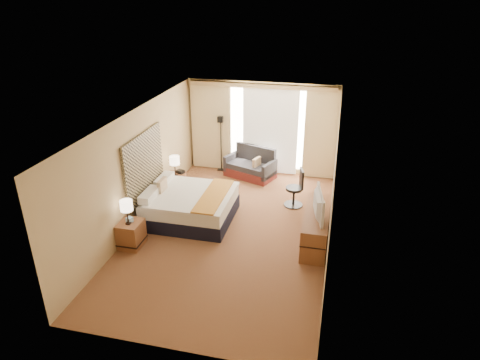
% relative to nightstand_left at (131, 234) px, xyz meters
% --- Properties ---
extents(floor, '(4.20, 7.00, 0.02)m').
position_rel_nightstand_left_xyz_m(floor, '(1.87, 1.05, -0.28)').
color(floor, '#542218').
rests_on(floor, ground).
extents(ceiling, '(4.20, 7.00, 0.02)m').
position_rel_nightstand_left_xyz_m(ceiling, '(1.87, 1.05, 2.33)').
color(ceiling, silver).
rests_on(ceiling, wall_back).
extents(wall_back, '(4.20, 0.02, 2.60)m').
position_rel_nightstand_left_xyz_m(wall_back, '(1.87, 4.55, 1.02)').
color(wall_back, tan).
rests_on(wall_back, ground).
extents(wall_front, '(4.20, 0.02, 2.60)m').
position_rel_nightstand_left_xyz_m(wall_front, '(1.87, -2.45, 1.02)').
color(wall_front, tan).
rests_on(wall_front, ground).
extents(wall_left, '(0.02, 7.00, 2.60)m').
position_rel_nightstand_left_xyz_m(wall_left, '(-0.23, 1.05, 1.02)').
color(wall_left, tan).
rests_on(wall_left, ground).
extents(wall_right, '(0.02, 7.00, 2.60)m').
position_rel_nightstand_left_xyz_m(wall_right, '(3.97, 1.05, 1.02)').
color(wall_right, tan).
rests_on(wall_right, ground).
extents(headboard, '(0.06, 1.85, 1.50)m').
position_rel_nightstand_left_xyz_m(headboard, '(-0.19, 1.25, 1.01)').
color(headboard, black).
rests_on(headboard, wall_left).
extents(nightstand_left, '(0.45, 0.52, 0.55)m').
position_rel_nightstand_left_xyz_m(nightstand_left, '(0.00, 0.00, 0.00)').
color(nightstand_left, brown).
rests_on(nightstand_left, floor).
extents(nightstand_right, '(0.45, 0.52, 0.55)m').
position_rel_nightstand_left_xyz_m(nightstand_right, '(0.00, 2.50, 0.00)').
color(nightstand_right, brown).
rests_on(nightstand_right, floor).
extents(media_dresser, '(0.50, 1.80, 0.70)m').
position_rel_nightstand_left_xyz_m(media_dresser, '(3.70, 1.05, 0.07)').
color(media_dresser, brown).
rests_on(media_dresser, floor).
extents(window, '(2.30, 0.02, 2.30)m').
position_rel_nightstand_left_xyz_m(window, '(2.12, 4.52, 1.04)').
color(window, white).
rests_on(window, wall_back).
extents(curtains, '(4.12, 0.19, 2.56)m').
position_rel_nightstand_left_xyz_m(curtains, '(1.87, 4.44, 1.13)').
color(curtains, beige).
rests_on(curtains, floor).
extents(bed, '(1.91, 1.75, 0.93)m').
position_rel_nightstand_left_xyz_m(bed, '(0.81, 1.37, 0.07)').
color(bed, black).
rests_on(bed, floor).
extents(loveseat, '(1.53, 1.16, 0.85)m').
position_rel_nightstand_left_xyz_m(loveseat, '(1.67, 4.08, 0.01)').
color(loveseat, maroon).
rests_on(loveseat, floor).
extents(floor_lamp, '(0.21, 0.21, 1.62)m').
position_rel_nightstand_left_xyz_m(floor_lamp, '(0.72, 4.35, 0.87)').
color(floor_lamp, black).
rests_on(floor_lamp, floor).
extents(desk_chair, '(0.46, 0.46, 0.96)m').
position_rel_nightstand_left_xyz_m(desk_chair, '(3.11, 2.59, 0.15)').
color(desk_chair, black).
rests_on(desk_chair, floor).
extents(lamp_left, '(0.25, 0.25, 0.53)m').
position_rel_nightstand_left_xyz_m(lamp_left, '(0.00, -0.06, 0.69)').
color(lamp_left, black).
rests_on(lamp_left, nightstand_left).
extents(lamp_right, '(0.25, 0.25, 0.53)m').
position_rel_nightstand_left_xyz_m(lamp_right, '(0.05, 2.44, 0.68)').
color(lamp_right, black).
rests_on(lamp_right, nightstand_right).
extents(tissue_box, '(0.14, 0.14, 0.10)m').
position_rel_nightstand_left_xyz_m(tissue_box, '(-0.01, 0.02, 0.33)').
color(tissue_box, '#82AEC9').
rests_on(tissue_box, nightstand_left).
extents(telephone, '(0.23, 0.21, 0.07)m').
position_rel_nightstand_left_xyz_m(telephone, '(0.10, 2.64, 0.31)').
color(telephone, black).
rests_on(telephone, nightstand_right).
extents(television, '(0.29, 0.99, 0.56)m').
position_rel_nightstand_left_xyz_m(television, '(3.65, 0.84, 0.71)').
color(television, black).
rests_on(television, media_dresser).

